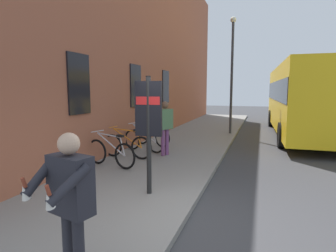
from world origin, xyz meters
name	(u,v)px	position (x,y,z in m)	size (l,w,h in m)	color
ground	(256,153)	(6.00, -1.00, 0.00)	(60.00, 60.00, 0.00)	#38383A
sidewalk_pavement	(194,138)	(8.00, 1.75, 0.06)	(24.00, 3.50, 0.12)	gray
station_facade	(159,41)	(8.99, 3.80, 4.65)	(22.00, 0.65, 9.32)	#9E563D
bicycle_nearest_sign	(111,153)	(2.36, 2.79, 0.51)	(0.58, 1.73, 0.97)	black
bicycle_by_door	(127,146)	(3.40, 2.83, 0.51)	(0.48, 1.77, 0.97)	black
bicycle_beside_lamp	(144,140)	(4.45, 2.70, 0.51)	(0.63, 1.72, 0.97)	black
bicycle_end_of_row	(152,136)	(5.46, 2.81, 0.51)	(0.72, 1.68, 0.97)	black
transit_info_sign	(149,116)	(0.82, 1.00, 1.72)	(0.12, 0.55, 2.40)	black
city_bus	(303,97)	(10.63, -3.00, 1.92)	(10.57, 2.90, 3.35)	yellow
pedestrian_by_facade	(165,123)	(4.14, 1.81, 1.20)	(0.60, 0.46, 1.76)	#723F72
tourist_with_hotdogs	(69,195)	(-2.01, 0.71, 1.17)	(0.67, 0.66, 1.70)	#26262D
street_lamp	(232,66)	(9.57, 0.30, 3.38)	(0.28, 0.28, 5.55)	#333338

